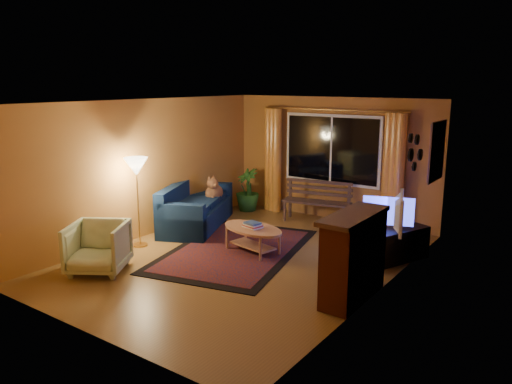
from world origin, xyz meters
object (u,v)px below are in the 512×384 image
Objects in this scene: floor_lamp at (138,202)px; tv_console at (392,245)px; coffee_table at (253,240)px; sofa at (197,205)px; bench at (316,212)px; armchair at (98,245)px.

tv_console is at bearing 24.97° from floor_lamp.
sofa is at bearing 161.08° from coffee_table.
sofa is (-1.78, -1.62, 0.22)m from bench.
armchair reaches higher than tv_console.
floor_lamp is at bearing -114.51° from sofa.
armchair is at bearing -116.07° from tv_console.
coffee_table is 2.26m from tv_console.
floor_lamp is 1.24× the size of tv_console.
floor_lamp is 4.29m from tv_console.
coffee_table is at bearing -42.94° from sofa.
sofa is 2.68m from armchair.
bench is at bearing 59.90° from floor_lamp.
coffee_table is (1.79, -0.61, -0.21)m from sofa.
bench is 1.10× the size of tv_console.
tv_console is at bearing -43.69° from bench.
sofa is 1.69× the size of tv_console.
floor_lamp is (-0.41, 1.18, 0.36)m from armchair.
floor_lamp is 2.07m from coffee_table.
floor_lamp reaches higher than coffee_table.
tv_console is (2.05, 0.94, 0.05)m from coffee_table.
coffee_table is (0.01, -2.23, 0.01)m from bench.
bench is 2.42m from sofa.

